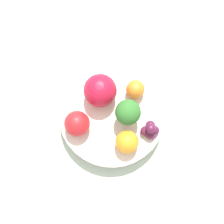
{
  "coord_description": "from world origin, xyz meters",
  "views": [
    {
      "loc": [
        0.01,
        0.13,
        0.64
      ],
      "look_at": [
        0.0,
        0.0,
        0.07
      ],
      "focal_mm": 50.0,
      "sensor_mm": 36.0,
      "label": 1
    }
  ],
  "objects_px": {
    "apple_red": "(100,91)",
    "grape_cluster": "(150,130)",
    "bowl": "(112,115)",
    "orange_back": "(135,89)",
    "apple_green": "(77,124)",
    "orange_front": "(127,142)",
    "broccoli": "(128,112)"
  },
  "relations": [
    {
      "from": "bowl",
      "to": "apple_red",
      "type": "height_order",
      "value": "apple_red"
    },
    {
      "from": "bowl",
      "to": "orange_back",
      "type": "xyz_separation_m",
      "value": [
        -0.05,
        -0.04,
        0.04
      ]
    },
    {
      "from": "apple_red",
      "to": "grape_cluster",
      "type": "bearing_deg",
      "value": 140.42
    },
    {
      "from": "broccoli",
      "to": "grape_cluster",
      "type": "xyz_separation_m",
      "value": [
        -0.04,
        0.03,
        -0.03
      ]
    },
    {
      "from": "broccoli",
      "to": "grape_cluster",
      "type": "relative_size",
      "value": 1.79
    },
    {
      "from": "apple_green",
      "to": "grape_cluster",
      "type": "height_order",
      "value": "apple_green"
    },
    {
      "from": "apple_green",
      "to": "orange_back",
      "type": "bearing_deg",
      "value": -150.48
    },
    {
      "from": "bowl",
      "to": "broccoli",
      "type": "xyz_separation_m",
      "value": [
        -0.03,
        0.01,
        0.06
      ]
    },
    {
      "from": "grape_cluster",
      "to": "broccoli",
      "type": "bearing_deg",
      "value": -35.18
    },
    {
      "from": "bowl",
      "to": "apple_green",
      "type": "bearing_deg",
      "value": 18.8
    },
    {
      "from": "broccoli",
      "to": "apple_red",
      "type": "distance_m",
      "value": 0.07
    },
    {
      "from": "apple_red",
      "to": "orange_front",
      "type": "relative_size",
      "value": 1.45
    },
    {
      "from": "apple_green",
      "to": "orange_front",
      "type": "distance_m",
      "value": 0.1
    },
    {
      "from": "orange_back",
      "to": "grape_cluster",
      "type": "distance_m",
      "value": 0.08
    },
    {
      "from": "apple_red",
      "to": "orange_front",
      "type": "bearing_deg",
      "value": 115.24
    },
    {
      "from": "broccoli",
      "to": "grape_cluster",
      "type": "height_order",
      "value": "broccoli"
    },
    {
      "from": "apple_red",
      "to": "orange_front",
      "type": "height_order",
      "value": "apple_red"
    },
    {
      "from": "apple_red",
      "to": "grape_cluster",
      "type": "distance_m",
      "value": 0.12
    },
    {
      "from": "bowl",
      "to": "orange_back",
      "type": "bearing_deg",
      "value": -138.48
    },
    {
      "from": "broccoli",
      "to": "orange_front",
      "type": "bearing_deg",
      "value": 86.21
    },
    {
      "from": "orange_front",
      "to": "grape_cluster",
      "type": "xyz_separation_m",
      "value": [
        -0.04,
        -0.02,
        -0.01
      ]
    },
    {
      "from": "orange_back",
      "to": "grape_cluster",
      "type": "xyz_separation_m",
      "value": [
        -0.02,
        0.08,
        -0.01
      ]
    },
    {
      "from": "apple_green",
      "to": "grape_cluster",
      "type": "distance_m",
      "value": 0.14
    },
    {
      "from": "broccoli",
      "to": "apple_red",
      "type": "bearing_deg",
      "value": -42.94
    },
    {
      "from": "orange_back",
      "to": "orange_front",
      "type": "bearing_deg",
      "value": 78.12
    },
    {
      "from": "bowl",
      "to": "broccoli",
      "type": "height_order",
      "value": "broccoli"
    },
    {
      "from": "bowl",
      "to": "apple_green",
      "type": "height_order",
      "value": "apple_green"
    },
    {
      "from": "bowl",
      "to": "apple_red",
      "type": "xyz_separation_m",
      "value": [
        0.02,
        -0.04,
        0.05
      ]
    },
    {
      "from": "apple_red",
      "to": "bowl",
      "type": "bearing_deg",
      "value": 119.05
    },
    {
      "from": "orange_front",
      "to": "grape_cluster",
      "type": "relative_size",
      "value": 1.19
    },
    {
      "from": "bowl",
      "to": "broccoli",
      "type": "distance_m",
      "value": 0.06
    },
    {
      "from": "grape_cluster",
      "to": "orange_back",
      "type": "bearing_deg",
      "value": -73.09
    }
  ]
}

